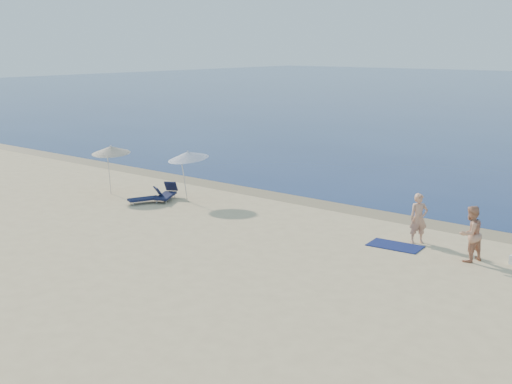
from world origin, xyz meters
The scene contains 8 objects.
wet_sand_strip centered at (0.00, 19.40, 0.00)m, with size 240.00×1.60×0.00m, color #847254.
person_left centered at (3.83, 16.64, 0.92)m, with size 0.67×0.44×1.84m, color tan.
person_right centered at (6.04, 15.83, 0.95)m, with size 0.92×0.72×1.89m, color tan.
beach_towel centered at (3.39, 15.74, 0.02)m, with size 1.87×1.04×0.03m, color #0E174A.
umbrella_near centered at (-7.24, 16.05, 2.13)m, with size 2.50×2.51×2.46m.
umbrella_far centered at (-11.15, 14.78, 2.15)m, with size 2.41×2.42×2.45m.
lounger_left centered at (-8.15, 15.51, 0.28)m, with size 1.31×1.81×0.77m.
lounger_right centered at (-8.42, 14.51, 0.26)m, with size 1.10×1.67×0.70m.
Camera 1 is at (13.25, -4.51, 7.05)m, focal length 45.00 mm.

